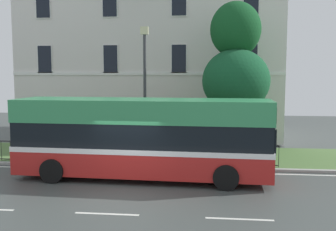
# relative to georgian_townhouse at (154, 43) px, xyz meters

# --- Properties ---
(ground_plane) EXTENTS (60.00, 56.00, 0.18)m
(ground_plane) POSITION_rel_georgian_townhouse_xyz_m (0.80, -13.26, -6.42)
(ground_plane) COLOR #414745
(georgian_townhouse) EXTENTS (16.78, 8.47, 12.51)m
(georgian_townhouse) POSITION_rel_georgian_townhouse_xyz_m (0.00, 0.00, 0.00)
(georgian_townhouse) COLOR silver
(georgian_townhouse) RESTS_ON ground_plane
(iron_verge_railing) EXTENTS (13.97, 0.04, 0.97)m
(iron_verge_railing) POSITION_rel_georgian_townhouse_xyz_m (-0.00, -9.80, -5.78)
(iron_verge_railing) COLOR black
(iron_verge_railing) RESTS_ON ground_plane
(evergreen_tree) EXTENTS (3.42, 3.58, 8.35)m
(evergreen_tree) POSITION_rel_georgian_townhouse_xyz_m (5.18, -7.01, -2.98)
(evergreen_tree) COLOR #423328
(evergreen_tree) RESTS_ON ground_plane
(single_decker_bus) EXTENTS (10.36, 2.86, 3.26)m
(single_decker_bus) POSITION_rel_georgian_townhouse_xyz_m (1.20, -11.86, -4.69)
(single_decker_bus) COLOR #B2201D
(single_decker_bus) RESTS_ON ground_plane
(street_lamp_post) EXTENTS (0.36, 0.24, 6.34)m
(street_lamp_post) POSITION_rel_georgian_townhouse_xyz_m (0.83, -9.02, -2.63)
(street_lamp_post) COLOR #333338
(street_lamp_post) RESTS_ON ground_plane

